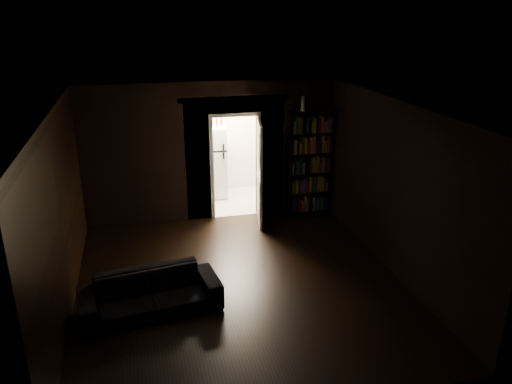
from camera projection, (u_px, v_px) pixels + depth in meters
The scene contains 9 objects.
ground at pixel (240, 285), 7.87m from camera, with size 5.50×5.50×0.00m, color black.
room_walls at pixel (225, 163), 8.26m from camera, with size 5.02×5.61×2.84m.
kitchen_alcove at pixel (225, 146), 11.08m from camera, with size 2.20×1.80×2.60m.
sofa at pixel (150, 288), 7.07m from camera, with size 1.97×0.85×0.76m, color black.
bookshelf at pixel (309, 163), 10.25m from camera, with size 0.90×0.32×2.20m, color black.
refrigerator at pixel (209, 162), 11.28m from camera, with size 0.74×0.68×1.65m, color white.
door at pixel (260, 174), 9.82m from camera, with size 0.85×0.05×2.05m, color silver.
figurine at pixel (303, 103), 9.73m from camera, with size 0.10×0.10×0.29m, color silver.
bottles at pixel (210, 121), 10.88m from camera, with size 0.58×0.07×0.23m, color black.
Camera 1 is at (-1.39, -6.73, 4.11)m, focal length 35.00 mm.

